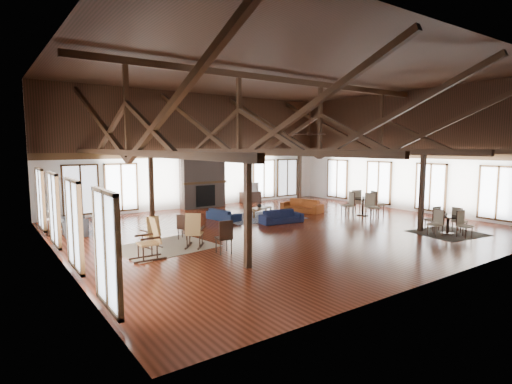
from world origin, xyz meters
TOP-DOWN VIEW (x-y plane):
  - floor at (0.00, 0.00)m, footprint 16.00×16.00m
  - ceiling at (0.00, 0.00)m, footprint 16.00×14.00m
  - wall_back at (0.00, 7.00)m, footprint 16.00×0.02m
  - wall_front at (0.00, -7.00)m, footprint 16.00×0.02m
  - wall_left at (-8.00, 0.00)m, footprint 0.02×14.00m
  - wall_right at (8.00, 0.00)m, footprint 0.02×14.00m
  - roof_truss at (0.00, 0.00)m, footprint 15.60×14.07m
  - post_grid at (0.00, 0.00)m, footprint 8.16×7.16m
  - fireplace at (0.00, 6.67)m, footprint 2.50×0.69m
  - ceiling_fan at (0.50, -1.00)m, footprint 1.60×1.60m
  - sofa_navy_front at (0.68, 0.88)m, footprint 1.93×0.98m
  - sofa_navy_left at (-0.98, 2.89)m, footprint 1.76×0.95m
  - sofa_orange at (3.34, 2.55)m, footprint 2.22×1.39m
  - coffee_table at (0.80, 2.59)m, footprint 1.27×0.95m
  - vase at (0.79, 2.62)m, footprint 0.26×0.26m
  - armchair at (-7.02, 3.33)m, footprint 1.08×0.96m
  - side_table_lamp at (-7.60, 3.96)m, footprint 0.45×0.45m
  - rocking_chair_a at (-5.32, 0.05)m, footprint 0.56×0.86m
  - rocking_chair_b at (-4.22, -0.72)m, footprint 0.91×0.97m
  - rocking_chair_c at (-5.81, -1.20)m, footprint 0.96×0.55m
  - side_chair_a at (-4.05, 0.45)m, footprint 0.54×0.54m
  - side_chair_b at (-3.81, -1.97)m, footprint 0.50×0.50m
  - cafe_table_near at (4.38, -4.37)m, footprint 1.83×1.83m
  - cafe_table_far at (5.02, 0.14)m, footprint 2.17×2.17m
  - cup_near at (4.34, -4.29)m, footprint 0.12×0.12m
  - cup_far at (5.01, 0.12)m, footprint 0.12×0.12m
  - tv_console at (3.13, 6.75)m, footprint 1.24×0.47m
  - television at (3.15, 6.75)m, footprint 0.92×0.19m
  - rug_tan at (-4.99, -0.15)m, footprint 3.26×2.72m
  - rug_navy at (0.82, 2.54)m, footprint 3.85×3.12m
  - rug_dark at (4.51, -4.32)m, footprint 2.57×2.40m

SIDE VIEW (x-z plane):
  - floor at x=0.00m, z-range 0.00..0.00m
  - rug_dark at x=4.51m, z-range 0.00..0.01m
  - rug_tan at x=-4.99m, z-range 0.00..0.01m
  - rug_navy at x=0.82m, z-range 0.00..0.01m
  - sofa_navy_left at x=-0.98m, z-range 0.00..0.49m
  - sofa_navy_front at x=0.68m, z-range 0.00..0.54m
  - sofa_orange at x=3.34m, z-range 0.00..0.61m
  - tv_console at x=3.13m, z-range 0.00..0.62m
  - armchair at x=-7.02m, z-range 0.00..0.66m
  - coffee_table at x=0.80m, z-range 0.16..0.60m
  - side_table_lamp at x=-7.60m, z-range -0.14..1.00m
  - cafe_table_near at x=4.38m, z-range 0.00..0.94m
  - rocking_chair_a at x=-5.32m, z-range -0.03..1.00m
  - side_chair_a at x=-4.05m, z-range 0.07..0.97m
  - rocking_chair_b at x=-4.22m, z-range -0.03..1.10m
  - vase at x=0.79m, z-range 0.44..0.65m
  - cafe_table_far at x=5.02m, z-range 0.00..1.11m
  - rocking_chair_c at x=-5.81m, z-range -0.04..1.19m
  - side_chair_b at x=-3.81m, z-range 0.08..1.12m
  - cup_near at x=4.34m, z-range 0.68..0.77m
  - cup_far at x=5.01m, z-range 0.80..0.89m
  - television at x=3.15m, z-range 0.62..1.14m
  - fireplace at x=0.00m, z-range -0.01..2.59m
  - post_grid at x=0.00m, z-range 0.00..3.05m
  - wall_back at x=0.00m, z-range 0.00..6.00m
  - wall_front at x=0.00m, z-range 0.00..6.00m
  - wall_left at x=-8.00m, z-range 0.00..6.00m
  - wall_right at x=8.00m, z-range 0.00..6.00m
  - ceiling_fan at x=0.50m, z-range 3.36..4.11m
  - roof_truss at x=0.00m, z-range 2.46..5.60m
  - ceiling at x=0.00m, z-range 5.99..6.01m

